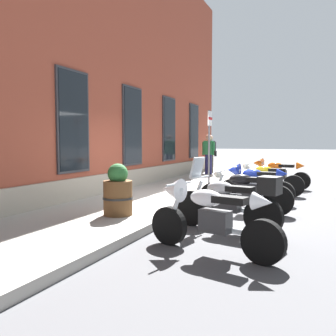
% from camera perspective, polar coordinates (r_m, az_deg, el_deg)
% --- Properties ---
extents(ground_plane, '(140.00, 140.00, 0.00)m').
position_cam_1_polar(ground_plane, '(9.32, 5.75, -5.75)').
color(ground_plane, '#424244').
extents(sidewalk, '(26.96, 2.93, 0.16)m').
position_cam_1_polar(sidewalk, '(9.84, -2.43, -4.75)').
color(sidewalk, gray).
rests_on(sidewalk, ground_plane).
extents(brick_pub_facade, '(20.96, 7.80, 8.63)m').
position_cam_1_polar(brick_pub_facade, '(13.22, -24.55, 15.61)').
color(brick_pub_facade, brown).
rests_on(brick_pub_facade, ground_plane).
extents(motorcycle_white_sport, '(0.77, 2.10, 1.05)m').
position_cam_1_polar(motorcycle_white_sport, '(5.26, 6.15, -7.18)').
color(motorcycle_white_sport, black).
rests_on(motorcycle_white_sport, ground_plane).
extents(motorcycle_silver_touring, '(0.79, 2.07, 1.32)m').
position_cam_1_polar(motorcycle_silver_touring, '(6.53, 9.89, -5.19)').
color(motorcycle_silver_touring, black).
rests_on(motorcycle_silver_touring, ground_plane).
extents(motorcycle_black_naked, '(0.62, 2.12, 0.95)m').
position_cam_1_polar(motorcycle_black_naked, '(8.32, 11.92, -3.69)').
color(motorcycle_black_naked, black).
rests_on(motorcycle_black_naked, ground_plane).
extents(motorcycle_blue_sport, '(0.62, 1.96, 1.02)m').
position_cam_1_polar(motorcycle_blue_sport, '(9.66, 13.34, -2.14)').
color(motorcycle_blue_sport, black).
rests_on(motorcycle_blue_sport, ground_plane).
extents(motorcycle_yellow_naked, '(0.62, 2.14, 0.94)m').
position_cam_1_polar(motorcycle_yellow_naked, '(11.18, 15.27, -1.76)').
color(motorcycle_yellow_naked, black).
rests_on(motorcycle_yellow_naked, ground_plane).
extents(motorcycle_orange_sport, '(0.68, 2.12, 1.03)m').
position_cam_1_polar(motorcycle_orange_sport, '(12.95, 16.61, -0.61)').
color(motorcycle_orange_sport, black).
rests_on(motorcycle_orange_sport, ground_plane).
extents(pedestrian_striped_shirt, '(0.24, 0.66, 1.76)m').
position_cam_1_polar(pedestrian_striped_shirt, '(16.10, 6.44, 2.55)').
color(pedestrian_striped_shirt, '#1E1E4C').
rests_on(pedestrian_striped_shirt, sidewalk).
extents(pedestrian_dark_jacket, '(0.30, 0.66, 1.74)m').
position_cam_1_polar(pedestrian_dark_jacket, '(16.84, 6.67, 2.58)').
color(pedestrian_dark_jacket, '#38332D').
rests_on(pedestrian_dark_jacket, sidewalk).
extents(parking_sign, '(0.36, 0.07, 2.40)m').
position_cam_1_polar(parking_sign, '(11.03, 6.55, 4.69)').
color(parking_sign, '#4C4C51').
rests_on(parking_sign, sidewalk).
extents(barrel_planter, '(0.60, 0.60, 1.02)m').
position_cam_1_polar(barrel_planter, '(7.19, -7.92, -3.90)').
color(barrel_planter, brown).
rests_on(barrel_planter, sidewalk).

